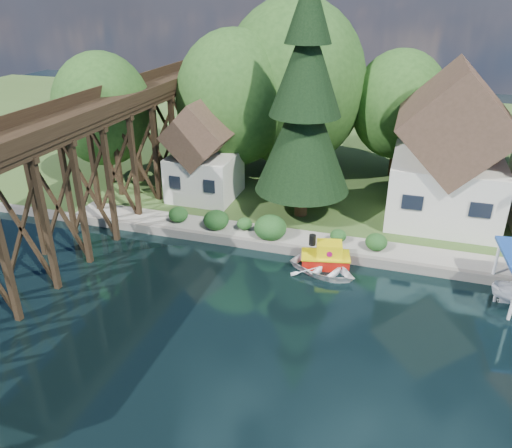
{
  "coord_description": "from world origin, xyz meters",
  "views": [
    {
      "loc": [
        4.09,
        -20.06,
        15.95
      ],
      "look_at": [
        -4.07,
        6.0,
        2.84
      ],
      "focal_mm": 35.0,
      "sensor_mm": 36.0,
      "label": 1
    }
  ],
  "objects_px": {
    "trestle_bridge": "(73,170)",
    "shed": "(204,157)",
    "house_left": "(449,156)",
    "tugboat": "(326,257)",
    "conifer": "(305,107)",
    "boat_white_a": "(324,267)"
  },
  "relations": [
    {
      "from": "house_left",
      "to": "shed",
      "type": "relative_size",
      "value": 1.4
    },
    {
      "from": "trestle_bridge",
      "to": "shed",
      "type": "height_order",
      "value": "trestle_bridge"
    },
    {
      "from": "trestle_bridge",
      "to": "boat_white_a",
      "type": "distance_m",
      "value": 16.96
    },
    {
      "from": "tugboat",
      "to": "conifer",
      "type": "bearing_deg",
      "value": 116.42
    },
    {
      "from": "conifer",
      "to": "boat_white_a",
      "type": "bearing_deg",
      "value": -66.62
    },
    {
      "from": "house_left",
      "to": "shed",
      "type": "distance_m",
      "value": 18.11
    },
    {
      "from": "house_left",
      "to": "conifer",
      "type": "xyz_separation_m",
      "value": [
        -9.84,
        -2.79,
        3.4
      ]
    },
    {
      "from": "conifer",
      "to": "trestle_bridge",
      "type": "bearing_deg",
      "value": -148.57
    },
    {
      "from": "trestle_bridge",
      "to": "tugboat",
      "type": "relative_size",
      "value": 13.52
    },
    {
      "from": "tugboat",
      "to": "shed",
      "type": "bearing_deg",
      "value": 146.71
    },
    {
      "from": "house_left",
      "to": "trestle_bridge",
      "type": "bearing_deg",
      "value": -154.79
    },
    {
      "from": "conifer",
      "to": "tugboat",
      "type": "distance_m",
      "value": 10.38
    },
    {
      "from": "boat_white_a",
      "to": "house_left",
      "type": "bearing_deg",
      "value": -13.56
    },
    {
      "from": "shed",
      "to": "conifer",
      "type": "distance_m",
      "value": 9.51
    },
    {
      "from": "conifer",
      "to": "boat_white_a",
      "type": "distance_m",
      "value": 11.15
    },
    {
      "from": "shed",
      "to": "boat_white_a",
      "type": "relative_size",
      "value": 1.85
    },
    {
      "from": "house_left",
      "to": "boat_white_a",
      "type": "xyz_separation_m",
      "value": [
        -6.8,
        -9.82,
        -4.7
      ]
    },
    {
      "from": "trestle_bridge",
      "to": "house_left",
      "type": "distance_m",
      "value": 25.42
    },
    {
      "from": "trestle_bridge",
      "to": "house_left",
      "type": "height_order",
      "value": "house_left"
    },
    {
      "from": "boat_white_a",
      "to": "shed",
      "type": "bearing_deg",
      "value": 74.54
    },
    {
      "from": "tugboat",
      "to": "boat_white_a",
      "type": "relative_size",
      "value": 0.77
    },
    {
      "from": "shed",
      "to": "conifer",
      "type": "bearing_deg",
      "value": -8.96
    }
  ]
}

